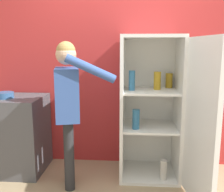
% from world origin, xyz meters
% --- Properties ---
extents(wall_back, '(7.00, 0.06, 2.55)m').
position_xyz_m(wall_back, '(0.00, 0.98, 1.27)').
color(wall_back, '#B72D2D').
rests_on(wall_back, ground_plane).
extents(refrigerator, '(0.83, 1.29, 1.65)m').
position_xyz_m(refrigerator, '(0.38, 0.52, 0.82)').
color(refrigerator, white).
rests_on(refrigerator, ground_plane).
extents(person, '(0.70, 0.55, 1.58)m').
position_xyz_m(person, '(-0.60, 0.28, 1.00)').
color(person, '#262628').
rests_on(person, ground_plane).
extents(counter, '(0.72, 0.64, 0.93)m').
position_xyz_m(counter, '(-1.36, 0.61, 0.47)').
color(counter, '#4C4C51').
rests_on(counter, ground_plane).
extents(bowl, '(0.20, 0.20, 0.07)m').
position_xyz_m(bowl, '(-1.42, 0.54, 0.97)').
color(bowl, '#335B8E').
rests_on(bowl, counter).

